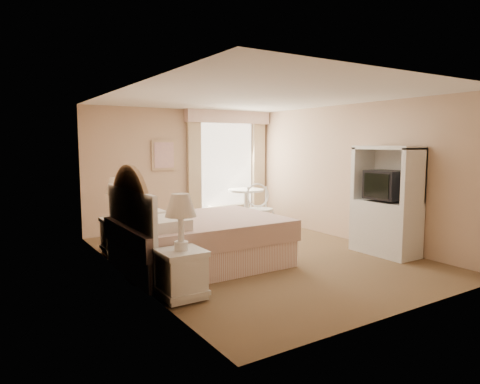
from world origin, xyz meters
TOP-DOWN VIEW (x-y plane):
  - room at (0.00, 0.00)m, footprint 4.21×5.51m
  - window at (1.05, 2.65)m, footprint 2.05×0.22m
  - framed_art at (-0.45, 2.71)m, footprint 0.52×0.04m
  - bed at (-1.11, 0.03)m, footprint 2.33×1.83m
  - nightstand_near at (-1.84, -1.12)m, footprint 0.50×0.50m
  - nightstand_far at (-1.84, 1.31)m, footprint 0.51×0.51m
  - round_table at (1.17, 2.13)m, footprint 0.76×0.76m
  - cafe_chair at (0.93, 1.28)m, footprint 0.59×0.59m
  - armoire at (1.81, -1.02)m, footprint 0.53×1.05m

SIDE VIEW (x-z plane):
  - bed at x=-1.11m, z-range -0.42..1.20m
  - nightstand_near at x=-1.84m, z-range -0.15..1.06m
  - nightstand_far at x=-1.84m, z-range -0.15..1.08m
  - round_table at x=1.17m, z-range 0.13..0.94m
  - cafe_chair at x=0.93m, z-range 0.08..1.09m
  - armoire at x=1.81m, z-range -0.15..1.60m
  - room at x=0.00m, z-range -0.01..2.50m
  - window at x=1.05m, z-range 0.09..2.60m
  - framed_art at x=-0.45m, z-range 1.24..1.86m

